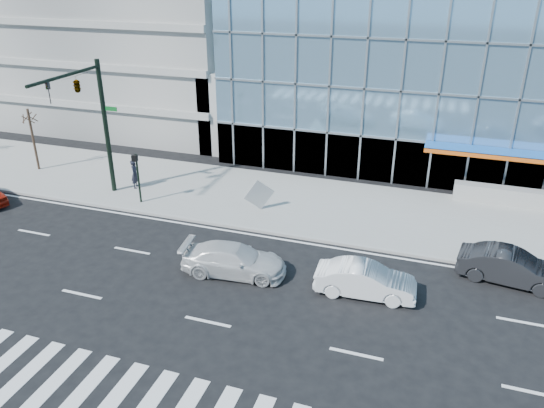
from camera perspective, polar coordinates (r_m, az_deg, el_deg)
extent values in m
plane|color=black|center=(24.94, -3.03, -7.23)|extent=(160.00, 160.00, 0.00)
cube|color=gray|center=(31.57, 2.26, 0.22)|extent=(120.00, 8.00, 0.15)
cube|color=#7FB0D3|center=(46.33, 26.94, 15.22)|extent=(42.00, 26.00, 15.00)
cube|color=gray|center=(41.37, -1.77, 10.54)|extent=(6.00, 8.00, 6.00)
cylinder|color=black|center=(33.11, -17.42, 7.80)|extent=(0.28, 0.28, 8.00)
cylinder|color=black|center=(30.14, -21.37, 12.73)|extent=(0.18, 5.60, 0.18)
imported|color=black|center=(29.21, -22.89, 10.93)|extent=(0.18, 0.22, 1.10)
imported|color=black|center=(30.86, -20.27, 12.00)|extent=(0.48, 2.24, 0.90)
cube|color=#0C591E|center=(32.54, -17.03, 9.77)|extent=(0.90, 0.05, 0.25)
cylinder|color=black|center=(31.77, -14.17, 2.69)|extent=(0.12, 0.12, 3.00)
cube|color=black|center=(31.20, -14.56, 4.80)|extent=(0.30, 0.25, 0.35)
cylinder|color=#332319|center=(39.08, -24.28, 6.33)|extent=(0.16, 0.16, 4.20)
ellipsoid|color=#332319|center=(38.65, -24.72, 8.68)|extent=(1.10, 1.10, 0.90)
imported|color=silver|center=(24.47, -4.11, -6.02)|extent=(5.03, 2.53, 1.40)
imported|color=white|center=(23.30, 10.02, -8.08)|extent=(4.40, 1.75, 1.42)
imported|color=black|center=(26.06, 24.34, -6.21)|extent=(4.76, 2.20, 1.51)
imported|color=black|center=(34.15, -14.54, 3.15)|extent=(0.57, 0.74, 1.81)
cube|color=#A9A9A9|center=(30.09, -1.39, 1.01)|extent=(1.53, 1.11, 1.83)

